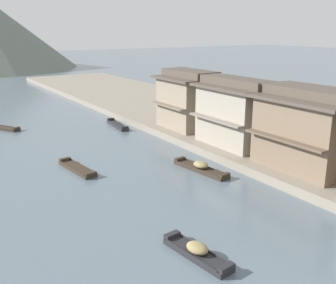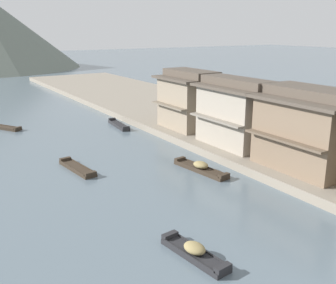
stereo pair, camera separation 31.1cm
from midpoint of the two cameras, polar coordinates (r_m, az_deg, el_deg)
riverbank_right at (r=47.65m, az=7.64°, el=2.85°), size 18.00×110.00×0.71m
boat_moored_nearest at (r=33.08m, az=-12.60°, el=-3.69°), size 1.58×4.93×0.47m
boat_moored_second at (r=32.14m, az=4.98°, el=-3.72°), size 1.77×5.52×0.80m
boat_moored_third at (r=46.83m, az=-6.89°, el=2.42°), size 1.39×5.21×0.54m
boat_moored_far at (r=48.99m, az=-22.11°, el=1.91°), size 3.04×4.17×0.45m
boat_midriver_drifting at (r=20.71m, az=4.26°, el=-15.49°), size 1.51×4.33×0.77m
house_waterfront_second at (r=32.12m, az=20.21°, el=1.72°), size 6.75×8.02×6.14m
house_waterfront_tall at (r=36.71m, az=9.92°, el=4.18°), size 5.16×7.65×6.14m
house_waterfront_narrow at (r=42.97m, az=3.44°, el=6.10°), size 6.05×6.70×6.14m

